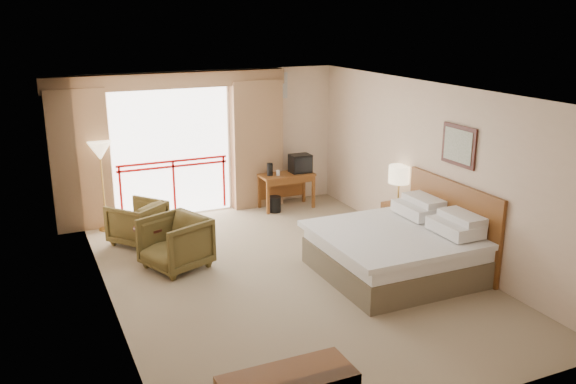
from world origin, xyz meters
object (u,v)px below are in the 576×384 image
table_lamp (399,175)px  floor_lamp (100,154)px  armchair_near (177,268)px  bed (398,250)px  armchair_far (139,243)px  desk (285,181)px  side_table (150,237)px  wastebasket (275,204)px  tv (300,164)px  nightstand (399,221)px

table_lamp → floor_lamp: size_ratio=0.40×
armchair_near → table_lamp: bearing=64.3°
bed → table_lamp: table_lamp is taller
armchair_far → armchair_near: 1.33m
desk → armchair_near: size_ratio=1.21×
desk → side_table: 3.40m
table_lamp → side_table: (-4.09, 0.74, -0.73)m
table_lamp → wastebasket: 2.69m
wastebasket → floor_lamp: bearing=174.4°
wastebasket → armchair_far: armchair_far is taller
tv → armchair_near: size_ratio=0.46×
bed → desk: bearing=92.8°
armchair_far → floor_lamp: (-0.40, 0.89, 1.37)m
nightstand → table_lamp: size_ratio=0.93×
side_table → floor_lamp: (-0.44, 1.66, 1.01)m
table_lamp → tv: 2.38m
wastebasket → armchair_near: armchair_near is taller
wastebasket → armchair_near: bearing=-142.2°
armchair_near → floor_lamp: 2.67m
nightstand → desk: 2.59m
desk → wastebasket: (-0.32, -0.20, -0.39)m
desk → armchair_far: size_ratio=1.35×
nightstand → side_table: nightstand is taller
table_lamp → armchair_far: 4.53m
wastebasket → side_table: side_table is taller
bed → armchair_far: bearing=138.6°
bed → side_table: bed is taller
nightstand → tv: size_ratio=1.49×
armchair_near → wastebasket: bearing=105.4°
armchair_far → floor_lamp: bearing=-104.5°
bed → wastebasket: 3.48m
nightstand → side_table: bearing=165.0°
table_lamp → floor_lamp: (-4.53, 2.40, 0.28)m
bed → nightstand: size_ratio=3.57×
bed → table_lamp: (0.90, 1.34, 0.72)m
nightstand → armchair_far: nightstand is taller
bed → armchair_far: (-3.23, 2.85, -0.38)m
wastebasket → floor_lamp: 3.37m
tv → floor_lamp: 3.79m
floor_lamp → armchair_far: bearing=-66.0°
bed → floor_lamp: floor_lamp is taller
tv → floor_lamp: floor_lamp is taller
desk → floor_lamp: floor_lamp is taller
wastebasket → armchair_far: 2.80m
desk → armchair_far: 3.20m
wastebasket → side_table: bearing=-153.2°
armchair_near → side_table: (-0.28, 0.52, 0.36)m
side_table → nightstand: bearing=-10.9°
nightstand → wastebasket: bearing=118.9°
armchair_far → bed: bearing=100.1°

